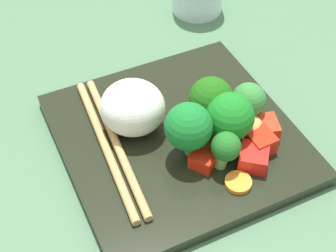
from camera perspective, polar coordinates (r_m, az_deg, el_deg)
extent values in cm
cube|color=#446A4A|center=(57.32, 1.06, -2.55)|extent=(110.00, 110.00, 2.00)
cube|color=black|center=(55.97, 1.08, -1.35)|extent=(25.85, 25.85, 1.58)
ellipsoid|color=white|center=(53.87, -4.03, 2.10)|extent=(9.26, 9.43, 6.20)
cylinder|color=#6CAE53|center=(51.84, 6.10, -3.67)|extent=(1.33, 1.50, 2.36)
sphere|color=#1E6320|center=(50.18, 6.61, -2.32)|extent=(3.05, 3.05, 3.05)
cylinder|color=#6AB14E|center=(54.02, 6.55, -0.91)|extent=(2.20, 2.18, 2.44)
sphere|color=#17721F|center=(52.10, 7.00, 1.05)|extent=(5.21, 5.21, 5.21)
cylinder|color=#79B65E|center=(55.50, 4.61, 0.82)|extent=(1.24, 1.37, 2.30)
sphere|color=#1B5912|center=(53.59, 4.90, 3.08)|extent=(4.84, 4.84, 4.84)
cylinder|color=#529746|center=(52.50, 2.39, -2.14)|extent=(2.17, 2.33, 2.84)
sphere|color=#177029|center=(50.13, 2.34, -0.07)|extent=(4.96, 4.96, 4.96)
cylinder|color=#5CA248|center=(56.57, 8.74, 1.29)|extent=(1.61, 1.81, 2.22)
sphere|color=#337936|center=(55.06, 9.14, 2.95)|extent=(3.82, 3.82, 3.82)
cylinder|color=orange|center=(53.75, 4.63, -2.49)|extent=(3.58, 3.58, 0.57)
cylinder|color=orange|center=(51.21, 7.98, -6.38)|extent=(3.45, 3.45, 0.54)
cylinder|color=orange|center=(55.92, 1.15, 0.26)|extent=(3.63, 3.63, 0.63)
cube|color=red|center=(53.95, 10.46, -1.81)|extent=(2.81, 2.57, 2.16)
cube|color=red|center=(51.81, 3.88, -4.02)|extent=(3.02, 2.82, 1.66)
cube|color=red|center=(57.23, 4.34, 2.26)|extent=(3.69, 3.34, 1.75)
cube|color=red|center=(52.58, 9.69, -3.55)|extent=(4.27, 4.25, 1.94)
cube|color=red|center=(55.71, 10.84, -0.20)|extent=(3.70, 3.69, 1.77)
ellipsoid|color=tan|center=(54.87, 8.85, 0.01)|extent=(4.93, 4.88, 2.77)
ellipsoid|color=tan|center=(56.81, 6.65, 1.88)|extent=(3.62, 4.13, 2.12)
ellipsoid|color=tan|center=(54.35, 3.18, -0.33)|extent=(3.67, 3.69, 2.26)
cylinder|color=tan|center=(53.93, -7.15, -2.30)|extent=(20.49, 3.05, 0.90)
cylinder|color=tan|center=(54.09, -5.91, -1.94)|extent=(20.49, 3.05, 0.90)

